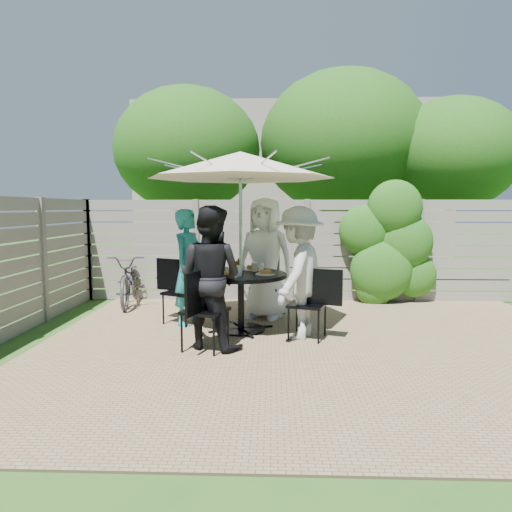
{
  "coord_description": "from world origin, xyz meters",
  "views": [
    {
      "loc": [
        -0.63,
        -5.21,
        1.69
      ],
      "look_at": [
        -0.85,
        1.11,
        1.02
      ],
      "focal_mm": 32.0,
      "sensor_mm": 36.0,
      "label": 1
    }
  ],
  "objects_px": {
    "chair_back": "(268,298)",
    "chair_right": "(308,318)",
    "chair_left": "(182,305)",
    "plate_right": "(265,273)",
    "coffee_cup": "(254,267)",
    "person_back": "(265,259)",
    "patio_table": "(241,291)",
    "person_left": "(189,268)",
    "glass_right": "(261,268)",
    "syrup_jug": "(239,267)",
    "chair_front": "(205,327)",
    "plate_front": "(228,275)",
    "person_right": "(299,273)",
    "umbrella": "(240,165)",
    "glass_front": "(239,271)",
    "bicycle": "(131,279)",
    "person_front": "(210,278)",
    "glass_back": "(242,265)",
    "plate_back": "(252,268)",
    "glass_left": "(220,268)",
    "plate_left": "(218,270)"
  },
  "relations": [
    {
      "from": "glass_front",
      "to": "patio_table",
      "type": "bearing_deg",
      "value": 89.49
    },
    {
      "from": "chair_left",
      "to": "glass_right",
      "type": "bearing_deg",
      "value": 8.29
    },
    {
      "from": "chair_left",
      "to": "chair_right",
      "type": "distance_m",
      "value": 1.93
    },
    {
      "from": "person_right",
      "to": "glass_back",
      "type": "height_order",
      "value": "person_right"
    },
    {
      "from": "chair_right",
      "to": "plate_front",
      "type": "distance_m",
      "value": 1.17
    },
    {
      "from": "coffee_cup",
      "to": "syrup_jug",
      "type": "bearing_deg",
      "value": -155.78
    },
    {
      "from": "person_front",
      "to": "glass_back",
      "type": "distance_m",
      "value": 1.09
    },
    {
      "from": "chair_right",
      "to": "chair_left",
      "type": "bearing_deg",
      "value": -3.73
    },
    {
      "from": "person_left",
      "to": "chair_left",
      "type": "bearing_deg",
      "value": 89.59
    },
    {
      "from": "chair_front",
      "to": "person_front",
      "type": "xyz_separation_m",
      "value": [
        0.05,
        0.13,
        0.56
      ]
    },
    {
      "from": "chair_back",
      "to": "patio_table",
      "type": "bearing_deg",
      "value": -0.42
    },
    {
      "from": "person_front",
      "to": "plate_right",
      "type": "relative_size",
      "value": 6.62
    },
    {
      "from": "person_front",
      "to": "glass_right",
      "type": "distance_m",
      "value": 0.97
    },
    {
      "from": "chair_back",
      "to": "person_left",
      "type": "relative_size",
      "value": 0.56
    },
    {
      "from": "glass_front",
      "to": "bicycle",
      "type": "bearing_deg",
      "value": 136.1
    },
    {
      "from": "chair_back",
      "to": "chair_right",
      "type": "distance_m",
      "value": 1.37
    },
    {
      "from": "umbrella",
      "to": "chair_right",
      "type": "height_order",
      "value": "umbrella"
    },
    {
      "from": "chair_left",
      "to": "glass_right",
      "type": "xyz_separation_m",
      "value": [
        1.17,
        -0.37,
        0.59
      ]
    },
    {
      "from": "person_back",
      "to": "plate_right",
      "type": "height_order",
      "value": "person_back"
    },
    {
      "from": "chair_left",
      "to": "syrup_jug",
      "type": "bearing_deg",
      "value": 6.54
    },
    {
      "from": "plate_right",
      "to": "bicycle",
      "type": "xyz_separation_m",
      "value": [
        -2.38,
        1.83,
        -0.38
      ]
    },
    {
      "from": "glass_back",
      "to": "person_right",
      "type": "bearing_deg",
      "value": -38.03
    },
    {
      "from": "person_back",
      "to": "glass_left",
      "type": "bearing_deg",
      "value": -105.52
    },
    {
      "from": "chair_front",
      "to": "chair_back",
      "type": "bearing_deg",
      "value": -4.98
    },
    {
      "from": "glass_back",
      "to": "bicycle",
      "type": "distance_m",
      "value": 2.52
    },
    {
      "from": "chair_front",
      "to": "glass_right",
      "type": "relative_size",
      "value": 7.03
    },
    {
      "from": "plate_front",
      "to": "coffee_cup",
      "type": "bearing_deg",
      "value": 57.71
    },
    {
      "from": "chair_right",
      "to": "glass_front",
      "type": "distance_m",
      "value": 1.08
    },
    {
      "from": "person_left",
      "to": "glass_right",
      "type": "height_order",
      "value": "person_left"
    },
    {
      "from": "patio_table",
      "to": "person_left",
      "type": "distance_m",
      "value": 0.87
    },
    {
      "from": "person_front",
      "to": "bicycle",
      "type": "xyz_separation_m",
      "value": [
        -1.73,
        2.46,
        -0.41
      ]
    },
    {
      "from": "chair_back",
      "to": "plate_right",
      "type": "xyz_separation_m",
      "value": [
        -0.04,
        -1.03,
        0.55
      ]
    },
    {
      "from": "syrup_jug",
      "to": "bicycle",
      "type": "height_order",
      "value": "syrup_jug"
    },
    {
      "from": "plate_front",
      "to": "person_left",
      "type": "bearing_deg",
      "value": 134.04
    },
    {
      "from": "glass_back",
      "to": "plate_back",
      "type": "bearing_deg",
      "value": 21.23
    },
    {
      "from": "plate_left",
      "to": "plate_right",
      "type": "distance_m",
      "value": 0.72
    },
    {
      "from": "plate_right",
      "to": "coffee_cup",
      "type": "distance_m",
      "value": 0.34
    },
    {
      "from": "coffee_cup",
      "to": "person_right",
      "type": "bearing_deg",
      "value": -39.28
    },
    {
      "from": "plate_left",
      "to": "patio_table",
      "type": "bearing_deg",
      "value": -22.51
    },
    {
      "from": "person_left",
      "to": "glass_front",
      "type": "bearing_deg",
      "value": -105.52
    },
    {
      "from": "glass_right",
      "to": "person_back",
      "type": "bearing_deg",
      "value": 87.19
    },
    {
      "from": "umbrella",
      "to": "glass_front",
      "type": "distance_m",
      "value": 1.4
    },
    {
      "from": "chair_left",
      "to": "plate_front",
      "type": "height_order",
      "value": "chair_left"
    },
    {
      "from": "chair_front",
      "to": "plate_front",
      "type": "distance_m",
      "value": 0.81
    },
    {
      "from": "person_back",
      "to": "chair_left",
      "type": "bearing_deg",
      "value": -139.36
    },
    {
      "from": "umbrella",
      "to": "plate_back",
      "type": "distance_m",
      "value": 1.47
    },
    {
      "from": "plate_back",
      "to": "glass_right",
      "type": "distance_m",
      "value": 0.37
    },
    {
      "from": "patio_table",
      "to": "bicycle",
      "type": "relative_size",
      "value": 0.94
    },
    {
      "from": "person_front",
      "to": "glass_back",
      "type": "bearing_deg",
      "value": -84.5
    },
    {
      "from": "chair_right",
      "to": "glass_left",
      "type": "bearing_deg",
      "value": 1.21
    }
  ]
}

